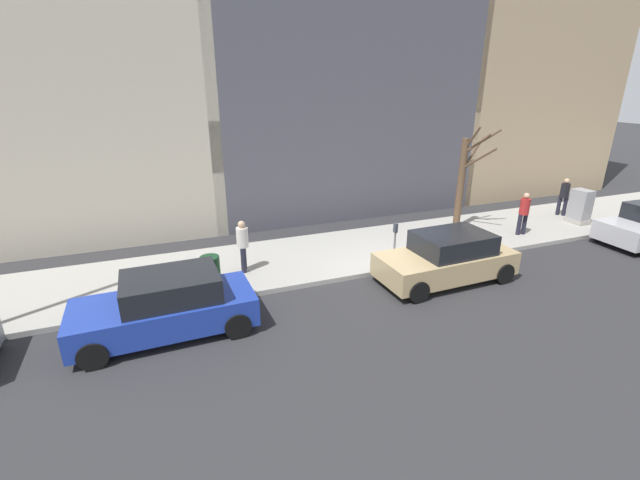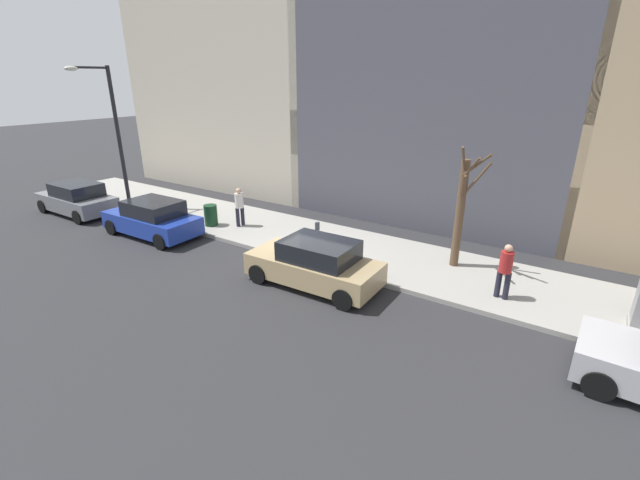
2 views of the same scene
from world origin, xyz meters
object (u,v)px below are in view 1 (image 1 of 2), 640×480
(parked_car_tan, at_px, (447,258))
(pedestrian_far_corner, at_px, (243,243))
(parking_meter, at_px, (395,239))
(trash_bin, at_px, (211,271))
(pedestrian_near_meter, at_px, (564,195))
(utility_box, at_px, (580,207))
(bare_tree, at_px, (463,180))
(office_tower_left, at_px, (498,10))
(parked_car_blue, at_px, (167,306))
(pedestrian_midblock, at_px, (524,211))

(parked_car_tan, height_order, pedestrian_far_corner, pedestrian_far_corner)
(parking_meter, distance_m, trash_bin, 5.89)
(pedestrian_near_meter, bearing_deg, parking_meter, -118.33)
(utility_box, bearing_deg, pedestrian_near_meter, -15.67)
(bare_tree, bearing_deg, office_tower_left, -44.29)
(pedestrian_near_meter, bearing_deg, parked_car_blue, -118.06)
(parking_meter, distance_m, pedestrian_midblock, 6.09)
(bare_tree, distance_m, trash_bin, 10.33)
(parked_car_tan, bearing_deg, parked_car_blue, 88.57)
(pedestrian_far_corner, bearing_deg, pedestrian_near_meter, -71.37)
(parked_car_blue, bearing_deg, office_tower_left, -60.39)
(pedestrian_midblock, bearing_deg, office_tower_left, 63.71)
(parked_car_tan, xyz_separation_m, parked_car_blue, (-0.01, 8.10, 0.00))
(parked_car_blue, height_order, parking_meter, parked_car_blue)
(pedestrian_midblock, bearing_deg, parked_car_blue, -165.48)
(pedestrian_near_meter, xyz_separation_m, pedestrian_far_corner, (-0.84, 14.49, 0.00))
(trash_bin, bearing_deg, bare_tree, -80.70)
(pedestrian_near_meter, bearing_deg, pedestrian_midblock, -109.56)
(parking_meter, xyz_separation_m, office_tower_left, (9.83, -11.76, 8.49))
(bare_tree, height_order, pedestrian_far_corner, bare_tree)
(pedestrian_near_meter, distance_m, office_tower_left, 11.68)
(parking_meter, height_order, bare_tree, bare_tree)
(parked_car_tan, distance_m, pedestrian_midblock, 5.54)
(trash_bin, relative_size, pedestrian_midblock, 0.54)
(parking_meter, height_order, pedestrian_near_meter, pedestrian_near_meter)
(bare_tree, xyz_separation_m, office_tower_left, (7.73, -7.54, 7.32))
(bare_tree, height_order, pedestrian_near_meter, bare_tree)
(bare_tree, distance_m, pedestrian_near_meter, 5.61)
(bare_tree, xyz_separation_m, pedestrian_far_corner, (-1.00, 8.98, -1.06))
(pedestrian_near_meter, xyz_separation_m, pedestrian_midblock, (-1.34, 3.67, 0.00))
(parked_car_tan, distance_m, office_tower_left, 17.93)
(utility_box, bearing_deg, office_tower_left, -14.61)
(parked_car_blue, distance_m, office_tower_left, 23.72)
(parked_car_tan, distance_m, utility_box, 8.79)
(utility_box, distance_m, pedestrian_midblock, 3.38)
(office_tower_left, bearing_deg, pedestrian_midblock, 148.28)
(utility_box, relative_size, pedestrian_midblock, 0.86)
(parked_car_blue, height_order, pedestrian_near_meter, pedestrian_near_meter)
(office_tower_left, bearing_deg, bare_tree, 135.71)
(trash_bin, distance_m, pedestrian_midblock, 11.93)
(parking_meter, bearing_deg, trash_bin, 85.61)
(utility_box, relative_size, bare_tree, 0.35)
(parking_meter, xyz_separation_m, pedestrian_near_meter, (1.94, -9.73, 0.11))
(parked_car_tan, relative_size, pedestrian_midblock, 2.56)
(bare_tree, bearing_deg, pedestrian_far_corner, 96.36)
(utility_box, bearing_deg, pedestrian_far_corner, 88.99)
(trash_bin, bearing_deg, pedestrian_midblock, -89.26)
(bare_tree, relative_size, pedestrian_near_meter, 2.47)
(parked_car_tan, relative_size, office_tower_left, 0.22)
(parking_meter, height_order, utility_box, utility_box)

